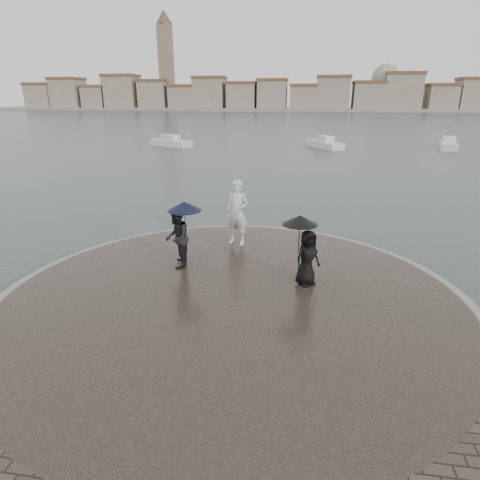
# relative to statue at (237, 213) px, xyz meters

# --- Properties ---
(ground) EXTENTS (400.00, 400.00, 0.00)m
(ground) POSITION_rel_statue_xyz_m (0.52, -7.44, -1.50)
(ground) COLOR #2B3835
(ground) RESTS_ON ground
(kerb_ring) EXTENTS (12.50, 12.50, 0.32)m
(kerb_ring) POSITION_rel_statue_xyz_m (0.52, -3.94, -1.34)
(kerb_ring) COLOR gray
(kerb_ring) RESTS_ON ground
(quay_tip) EXTENTS (11.90, 11.90, 0.36)m
(quay_tip) POSITION_rel_statue_xyz_m (0.52, -3.94, -1.32)
(quay_tip) COLOR #2D261E
(quay_tip) RESTS_ON ground
(statue) EXTENTS (0.94, 0.74, 2.28)m
(statue) POSITION_rel_statue_xyz_m (0.00, 0.00, 0.00)
(statue) COLOR silver
(statue) RESTS_ON quay_tip
(visitor_left) EXTENTS (1.21, 1.14, 2.04)m
(visitor_left) POSITION_rel_statue_xyz_m (-1.41, -2.29, -0.01)
(visitor_left) COLOR black
(visitor_left) RESTS_ON quay_tip
(visitor_right) EXTENTS (1.20, 1.04, 1.95)m
(visitor_right) POSITION_rel_statue_xyz_m (2.36, -2.90, -0.04)
(visitor_right) COLOR black
(visitor_right) RESTS_ON quay_tip
(far_skyline) EXTENTS (260.00, 20.00, 37.00)m
(far_skyline) POSITION_rel_statue_xyz_m (-5.77, 153.27, 4.11)
(far_skyline) COLOR gray
(far_skyline) RESTS_ON ground
(boats) EXTENTS (34.65, 7.63, 1.50)m
(boats) POSITION_rel_statue_xyz_m (2.98, 32.71, -1.12)
(boats) COLOR silver
(boats) RESTS_ON ground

